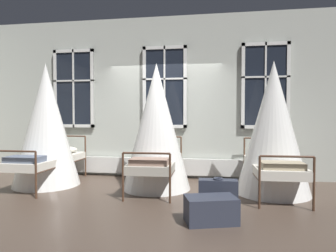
% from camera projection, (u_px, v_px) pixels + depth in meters
% --- Properties ---
extents(ground, '(20.79, 20.79, 0.00)m').
position_uv_depth(ground, '(155.00, 188.00, 5.67)').
color(ground, '#4C3D33').
extents(back_wall_with_windows, '(9.81, 0.10, 3.56)m').
position_uv_depth(back_wall_with_windows, '(165.00, 97.00, 6.74)').
color(back_wall_with_windows, '#B2B7AD').
rests_on(back_wall_with_windows, ground).
extents(window_bank, '(5.26, 0.10, 2.83)m').
position_uv_depth(window_bank, '(165.00, 127.00, 6.65)').
color(window_bank, black).
rests_on(window_bank, ground).
extents(cot_first, '(1.28, 1.91, 2.39)m').
position_uv_depth(cot_first, '(46.00, 127.00, 5.92)').
color(cot_first, '#4C3323').
rests_on(cot_first, ground).
extents(cot_second, '(1.28, 1.92, 2.35)m').
position_uv_depth(cot_second, '(156.00, 128.00, 5.64)').
color(cot_second, '#4C3323').
rests_on(cot_second, ground).
extents(cot_third, '(1.28, 1.93, 2.33)m').
position_uv_depth(cot_third, '(273.00, 130.00, 5.26)').
color(cot_third, '#4C3323').
rests_on(cot_third, ground).
extents(suitcase_dark, '(0.57, 0.23, 0.47)m').
position_uv_depth(suitcase_dark, '(218.00, 194.00, 4.37)').
color(suitcase_dark, '#2D3342').
rests_on(suitcase_dark, ground).
extents(travel_trunk, '(0.73, 0.57, 0.33)m').
position_uv_depth(travel_trunk, '(211.00, 210.00, 3.84)').
color(travel_trunk, '#2D3342').
rests_on(travel_trunk, ground).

